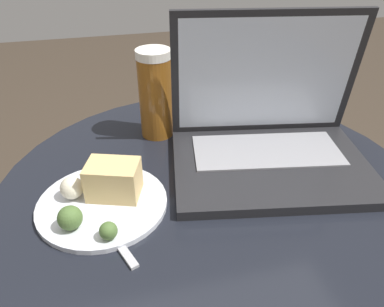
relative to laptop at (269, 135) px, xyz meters
name	(u,v)px	position (x,y,z in m)	size (l,w,h in m)	color
table	(210,231)	(-0.13, -0.05, -0.17)	(0.76, 0.76, 0.54)	#515156
laptop	(269,135)	(0.00, 0.00, 0.00)	(0.40, 0.32, 0.27)	#232326
beer_glass	(155,94)	(-0.19, 0.15, 0.04)	(0.07, 0.07, 0.19)	brown
snack_plate	(103,196)	(-0.32, -0.06, -0.03)	(0.21, 0.21, 0.07)	silver
fork	(105,224)	(-0.32, -0.11, -0.05)	(0.08, 0.17, 0.00)	#B2B2B7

